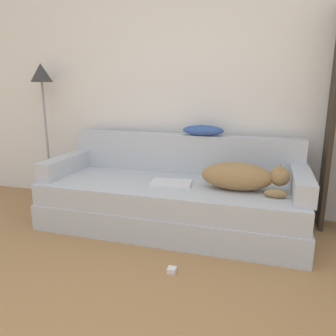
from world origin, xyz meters
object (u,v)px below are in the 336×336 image
object	(u,v)px
dog	(242,177)
laptop	(171,183)
couch	(171,205)
throw_pillow	(203,130)
floor_lamp	(43,95)
power_adapter	(172,270)

from	to	relation	value
dog	laptop	distance (m)	0.60
couch	throw_pillow	bearing A→B (deg)	60.48
throw_pillow	couch	bearing A→B (deg)	-119.52
couch	throw_pillow	xyz separation A→B (m)	(0.20, 0.36, 0.63)
dog	throw_pillow	bearing A→B (deg)	134.09
dog	laptop	bearing A→B (deg)	179.30
laptop	floor_lamp	bearing A→B (deg)	157.69
couch	power_adapter	bearing A→B (deg)	-73.05
floor_lamp	power_adapter	size ratio (longest dim) A/B	25.34
laptop	floor_lamp	size ratio (longest dim) A/B	0.25
couch	laptop	world-z (taller)	laptop
throw_pillow	power_adapter	world-z (taller)	throw_pillow
dog	throw_pillow	size ratio (longest dim) A/B	1.78
throw_pillow	floor_lamp	world-z (taller)	floor_lamp
dog	power_adapter	world-z (taller)	dog
dog	laptop	world-z (taller)	dog
throw_pillow	laptop	bearing A→B (deg)	-114.63
laptop	power_adapter	world-z (taller)	laptop
dog	power_adapter	distance (m)	0.93
couch	throw_pillow	world-z (taller)	throw_pillow
throw_pillow	floor_lamp	xyz separation A→B (m)	(-1.73, 0.00, 0.31)
floor_lamp	power_adapter	distance (m)	2.36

